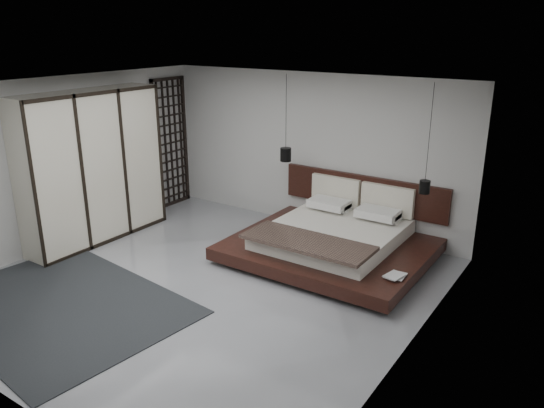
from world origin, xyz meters
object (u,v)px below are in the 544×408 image
Objects in this scene: bed at (333,239)px; rug at (60,305)px; lattice_screen at (171,143)px; wardrobe at (93,167)px; pendant_left at (286,154)px; pendant_right at (425,186)px.

bed reaches higher than rug.
lattice_screen is at bearing 113.57° from rug.
wardrobe is at bearing 128.57° from rug.
pendant_right is at bearing 0.00° from pendant_left.
pendant_left is 3.29m from wardrobe.
wardrobe reaches higher than rug.
bed is (4.04, -0.55, -1.00)m from lattice_screen.
pendant_right reaches higher than lattice_screen.
pendant_left and pendant_right have the same top height.
wardrobe is (-5.02, -2.08, 0.01)m from pendant_right.
wardrobe is at bearing -140.83° from pendant_left.
lattice_screen is 4.56m from rug.
bed is 1.83× the size of pendant_right.
rug is (-2.29, -3.46, -0.30)m from bed.
wardrobe is at bearing -157.31° from bed.
bed is 2.03× the size of pendant_left.
rug is (-1.05, -3.96, -1.43)m from pendant_left.
pendant_left reaches higher than wardrobe.
wardrobe is (-3.79, -1.58, 0.98)m from bed.
pendant_left is 4.34m from rug.
lattice_screen is 0.76× the size of rug.
pendant_right is 0.48× the size of rug.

